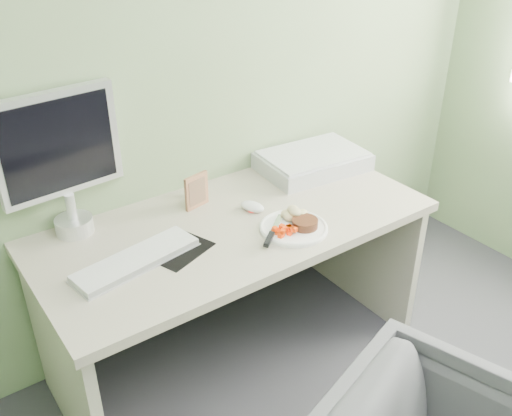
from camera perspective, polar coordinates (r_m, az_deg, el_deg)
wall_back at (r=2.36m, az=-7.69°, el=15.64°), size 3.50×0.00×3.50m
desk at (r=2.40m, az=-2.07°, el=-5.10°), size 1.60×0.75×0.73m
plate at (r=2.24m, az=3.78°, el=-2.01°), size 0.27×0.27×0.01m
steak at (r=2.23m, az=4.90°, el=-1.53°), size 0.12×0.12×0.03m
potato_pile at (r=2.28m, az=3.86°, el=-0.40°), size 0.14×0.12×0.06m
carrot_heap at (r=2.18m, az=2.93°, el=-2.09°), size 0.08×0.08×0.04m
steak_knife at (r=2.16m, az=1.56°, el=-2.64°), size 0.20×0.17×0.02m
mousepad at (r=2.14m, az=-7.95°, el=-4.07°), size 0.28×0.26×0.00m
keyboard at (r=2.09m, az=-11.88°, el=-5.04°), size 0.48×0.21×0.02m
computer_mouse at (r=2.36m, az=-0.35°, el=0.14°), size 0.10×0.12×0.04m
photo_frame at (r=2.38m, az=-5.97°, el=1.71°), size 0.12×0.04×0.15m
eyedrop_bottle at (r=2.48m, az=-6.55°, el=1.84°), size 0.02×0.02×0.07m
scanner at (r=2.72m, az=5.68°, el=4.63°), size 0.52×0.37×0.08m
monitor at (r=2.21m, az=-19.00°, el=4.89°), size 0.47×0.15×0.56m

